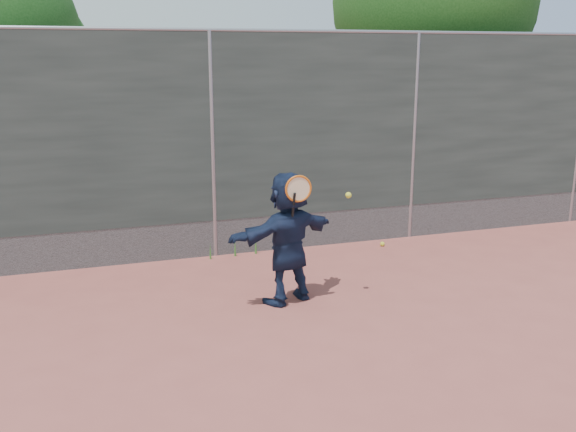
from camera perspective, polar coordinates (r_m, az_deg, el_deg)
name	(u,v)px	position (r m, az deg, el deg)	size (l,w,h in m)	color
ground	(299,370)	(5.81, 0.94, -13.53)	(80.00, 80.00, 0.00)	#9E4C42
player	(288,238)	(7.06, 0.00, -1.94)	(1.37, 0.44, 1.48)	#16213D
ball_ground	(382,244)	(9.38, 8.38, -2.48)	(0.07, 0.07, 0.07)	gold
fence	(212,141)	(8.60, -6.75, 6.62)	(20.00, 0.06, 3.03)	#38423D
swing_action	(303,191)	(6.78, 1.37, 2.23)	(0.78, 0.13, 0.51)	#C65812
tree_right	(440,9)	(12.40, 13.39, 17.48)	(3.78, 3.60, 5.39)	#382314
weed_clump	(238,246)	(8.85, -4.46, -2.71)	(0.68, 0.07, 0.30)	#387226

